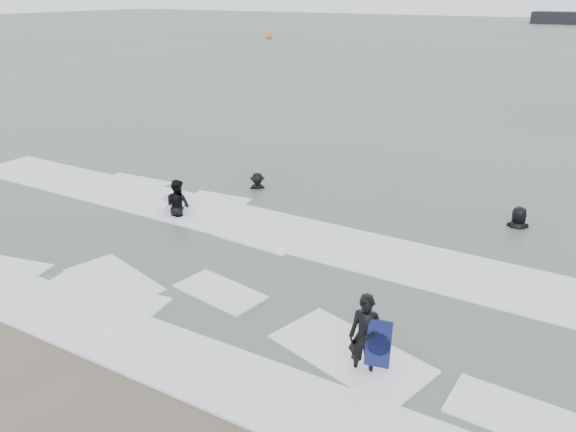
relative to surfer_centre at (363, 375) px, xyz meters
The scene contains 9 objects.
ground 4.26m from the surfer_centre, 167.12° to the right, with size 320.00×320.00×0.00m, color brown.
sea 79.16m from the surfer_centre, 93.00° to the left, with size 320.00×320.00×0.00m, color #47544C.
surfer_centre is the anchor object (origin of this frame).
surfer_wading 9.76m from the surfer_centre, 152.62° to the left, with size 0.89×0.70×1.84m, color black.
surfer_breaker 11.20m from the surfer_centre, 134.48° to the left, with size 0.99×0.57×1.54m, color black.
surfer_right_far 9.28m from the surfer_centre, 82.34° to the left, with size 0.92×0.60×1.88m, color black.
surf_foam 4.98m from the surfer_centre, 146.46° to the left, with size 30.03×9.06×0.09m.
bodyboards 3.73m from the surfer_centre, 114.28° to the left, with size 14.10×6.17×1.25m.
buoy 79.95m from the surfer_centre, 124.03° to the left, with size 1.00×1.00×1.65m.
Camera 1 is at (7.53, -7.58, 7.04)m, focal length 35.00 mm.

